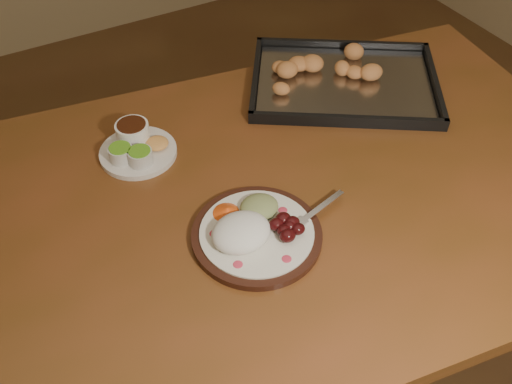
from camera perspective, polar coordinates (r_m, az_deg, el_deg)
ground at (r=1.84m, az=-0.64°, el=-13.64°), size 4.00×4.00×0.00m
dining_table at (r=1.23m, az=0.84°, el=-3.56°), size 1.61×1.10×0.75m
dinner_plate at (r=1.07m, az=-0.18°, el=-3.87°), size 0.32×0.25×0.06m
condiment_saucer at (r=1.26m, az=-11.91°, el=4.49°), size 0.17×0.17×0.06m
baking_tray at (r=1.46m, az=8.83°, el=10.91°), size 0.56×0.53×0.05m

